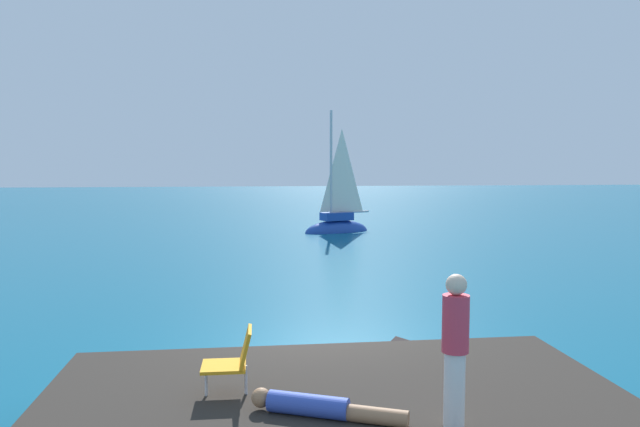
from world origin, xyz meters
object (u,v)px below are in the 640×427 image
(person_sunbather, at_px, (319,407))
(beach_chair, at_px, (233,358))
(person_standing, at_px, (455,346))
(sailboat_near, at_px, (337,225))

(person_sunbather, height_order, beach_chair, beach_chair)
(person_standing, relative_size, beach_chair, 2.03)
(sailboat_near, xyz_separation_m, person_standing, (-2.26, -23.75, 1.20))
(sailboat_near, height_order, beach_chair, sailboat_near)
(person_sunbather, relative_size, beach_chair, 2.08)
(person_sunbather, xyz_separation_m, person_standing, (1.38, -0.39, 0.75))
(person_sunbather, height_order, person_standing, person_standing)
(person_sunbather, distance_m, beach_chair, 1.25)
(sailboat_near, distance_m, person_sunbather, 23.65)
(beach_chair, bearing_deg, person_standing, 154.21)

